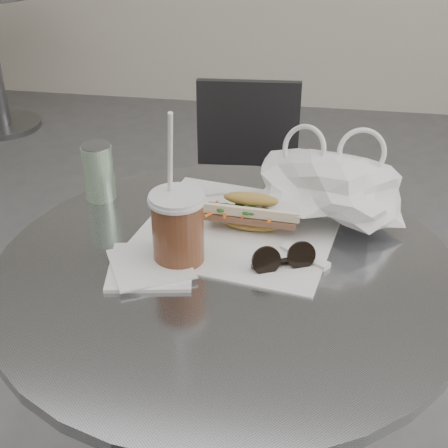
# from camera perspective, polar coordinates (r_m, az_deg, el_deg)

# --- Properties ---
(cafe_table) EXTENTS (0.76, 0.76, 0.74)m
(cafe_table) POSITION_cam_1_polar(r_m,az_deg,el_deg) (1.19, 0.22, -14.73)
(cafe_table) COLOR slate
(cafe_table) RESTS_ON ground
(chair_far) EXTENTS (0.39, 0.41, 0.74)m
(chair_far) POSITION_cam_1_polar(r_m,az_deg,el_deg) (1.91, 1.84, -0.17)
(chair_far) COLOR #2B2B2E
(chair_far) RESTS_ON ground
(sandwich_paper) EXTENTS (0.38, 0.36, 0.00)m
(sandwich_paper) POSITION_cam_1_polar(r_m,az_deg,el_deg) (1.11, 1.38, -0.45)
(sandwich_paper) COLOR white
(sandwich_paper) RESTS_ON cafe_table
(banh_mi) EXTENTS (0.21, 0.09, 0.07)m
(banh_mi) POSITION_cam_1_polar(r_m,az_deg,el_deg) (1.09, 2.47, 1.05)
(banh_mi) COLOR #B58C44
(banh_mi) RESTS_ON sandwich_paper
(iced_coffee) EXTENTS (0.09, 0.09, 0.26)m
(iced_coffee) POSITION_cam_1_polar(r_m,az_deg,el_deg) (0.99, -4.25, -0.30)
(iced_coffee) COLOR brown
(iced_coffee) RESTS_ON cafe_table
(sunglasses) EXTENTS (0.10, 0.06, 0.05)m
(sunglasses) POSITION_cam_1_polar(r_m,az_deg,el_deg) (1.00, 5.43, -3.26)
(sunglasses) COLOR black
(sunglasses) RESTS_ON cafe_table
(plastic_bag) EXTENTS (0.28, 0.23, 0.12)m
(plastic_bag) POSITION_cam_1_polar(r_m,az_deg,el_deg) (1.13, 9.61, 3.15)
(plastic_bag) COLOR white
(plastic_bag) RESTS_ON cafe_table
(napkin_stack) EXTENTS (0.17, 0.17, 0.01)m
(napkin_stack) POSITION_cam_1_polar(r_m,az_deg,el_deg) (1.01, -6.72, -3.81)
(napkin_stack) COLOR white
(napkin_stack) RESTS_ON cafe_table
(drink_can) EXTENTS (0.06, 0.06, 0.11)m
(drink_can) POSITION_cam_1_polar(r_m,az_deg,el_deg) (1.21, -11.40, 4.69)
(drink_can) COLOR #599961
(drink_can) RESTS_ON cafe_table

